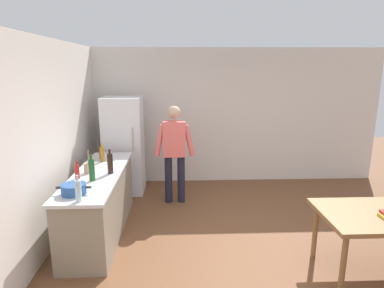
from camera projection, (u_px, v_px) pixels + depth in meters
The scene contains 15 objects.
ground_plane at pixel (251, 260), 4.01m from camera, with size 14.00×14.00×0.00m, color brown.
wall_back at pixel (222, 116), 6.61m from camera, with size 6.40×0.12×2.70m, color silver.
wall_left at pixel (31, 153), 3.79m from camera, with size 0.12×5.60×2.70m, color silver.
kitchen_counter at pixel (100, 203), 4.60m from camera, with size 0.64×2.20×0.90m.
refrigerator at pixel (124, 146), 6.06m from camera, with size 0.70×0.67×1.80m.
person at pixel (174, 148), 5.54m from camera, with size 0.70×0.22×1.70m.
dining_table at pixel (384, 219), 3.62m from camera, with size 1.40×0.90×0.75m.
cooking_pot at pixel (74, 189), 3.73m from camera, with size 0.40×0.28×0.12m.
utensil_jar at pixel (88, 167), 4.48m from camera, with size 0.11×0.11×0.32m.
bottle_beer_brown at pixel (101, 152), 5.15m from camera, with size 0.06×0.06×0.26m.
bottle_sauce_red at pixel (77, 172), 4.24m from camera, with size 0.06×0.06×0.24m.
bottle_oil_amber at pixel (102, 154), 5.01m from camera, with size 0.06×0.06×0.28m.
bottle_wine_dark at pixel (110, 163), 4.44m from camera, with size 0.08×0.08×0.34m.
bottle_water_clear at pixel (78, 191), 3.51m from camera, with size 0.07×0.07×0.30m.
bottle_wine_green at pixel (92, 170), 4.15m from camera, with size 0.08×0.08×0.34m.
Camera 1 is at (-0.87, -3.54, 2.32)m, focal length 30.41 mm.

